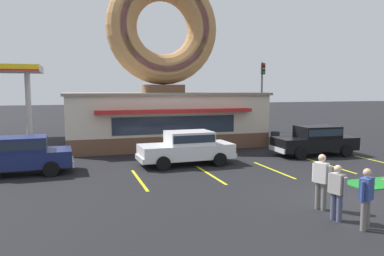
% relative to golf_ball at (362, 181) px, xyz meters
% --- Properties ---
extents(ground_plane, '(160.00, 160.00, 0.00)m').
position_rel_golf_ball_xyz_m(ground_plane, '(-2.11, -1.98, -0.05)').
color(ground_plane, black).
extents(donut_shop_building, '(12.30, 6.75, 10.96)m').
position_rel_golf_ball_xyz_m(donut_shop_building, '(-4.99, 11.96, 3.69)').
color(donut_shop_building, brown).
rests_on(donut_shop_building, ground).
extents(mini_donut_near_left, '(0.13, 0.13, 0.04)m').
position_rel_golf_ball_xyz_m(mini_donut_near_left, '(0.14, -0.44, -0.00)').
color(mini_donut_near_left, brown).
rests_on(mini_donut_near_left, putting_mat).
extents(mini_donut_mid_left, '(0.13, 0.13, 0.04)m').
position_rel_golf_ball_xyz_m(mini_donut_mid_left, '(0.83, 0.27, -0.00)').
color(mini_donut_mid_left, '#A5724C').
rests_on(mini_donut_mid_left, putting_mat).
extents(mini_donut_mid_centre, '(0.13, 0.13, 0.04)m').
position_rel_golf_ball_xyz_m(mini_donut_mid_centre, '(0.93, -0.11, -0.00)').
color(mini_donut_mid_centre, '#D8667F').
rests_on(mini_donut_mid_centre, putting_mat).
extents(golf_ball, '(0.04, 0.04, 0.04)m').
position_rel_golf_ball_xyz_m(golf_ball, '(0.00, 0.00, 0.00)').
color(golf_ball, white).
rests_on(golf_ball, putting_mat).
extents(car_navy, '(4.61, 2.08, 1.60)m').
position_rel_golf_ball_xyz_m(car_navy, '(-12.83, 5.47, 0.82)').
color(car_navy, navy).
rests_on(car_navy, ground).
extents(car_white, '(4.61, 2.09, 1.60)m').
position_rel_golf_ball_xyz_m(car_white, '(-5.46, 5.29, 0.82)').
color(car_white, silver).
rests_on(car_white, ground).
extents(car_black, '(4.64, 2.14, 1.60)m').
position_rel_golf_ball_xyz_m(car_black, '(1.91, 5.58, 0.82)').
color(car_black, black).
rests_on(car_black, ground).
extents(pedestrian_blue_sweater_man, '(0.32, 0.58, 1.55)m').
position_rel_golf_ball_xyz_m(pedestrian_blue_sweater_man, '(-3.80, -3.23, 0.80)').
color(pedestrian_blue_sweater_man, '#474C66').
rests_on(pedestrian_blue_sweater_man, ground).
extents(pedestrian_leather_jacket_man, '(0.55, 0.38, 1.60)m').
position_rel_golf_ball_xyz_m(pedestrian_leather_jacket_man, '(-3.54, -4.02, 0.83)').
color(pedestrian_leather_jacket_man, slate).
rests_on(pedestrian_leather_jacket_man, ground).
extents(pedestrian_clipboard_woman, '(0.38, 0.55, 1.68)m').
position_rel_golf_ball_xyz_m(pedestrian_clipboard_woman, '(-3.61, -2.31, 0.88)').
color(pedestrian_clipboard_woman, slate).
rests_on(pedestrian_clipboard_woman, ground).
extents(trash_bin, '(0.57, 0.57, 0.97)m').
position_rel_golf_ball_xyz_m(trash_bin, '(1.26, 8.70, 0.45)').
color(trash_bin, '#232833').
rests_on(trash_bin, ground).
extents(traffic_light_pole, '(0.28, 0.47, 5.80)m').
position_rel_golf_ball_xyz_m(traffic_light_pole, '(4.56, 16.60, 3.66)').
color(traffic_light_pole, '#595B60').
rests_on(traffic_light_pole, ground).
extents(parking_stripe_far_left, '(0.12, 3.60, 0.01)m').
position_rel_golf_ball_xyz_m(parking_stripe_far_left, '(-8.14, 3.02, -0.05)').
color(parking_stripe_far_left, yellow).
rests_on(parking_stripe_far_left, ground).
extents(parking_stripe_left, '(0.12, 3.60, 0.01)m').
position_rel_golf_ball_xyz_m(parking_stripe_left, '(-5.14, 3.02, -0.05)').
color(parking_stripe_left, yellow).
rests_on(parking_stripe_left, ground).
extents(parking_stripe_mid_left, '(0.12, 3.60, 0.01)m').
position_rel_golf_ball_xyz_m(parking_stripe_mid_left, '(-2.14, 3.02, -0.05)').
color(parking_stripe_mid_left, yellow).
rests_on(parking_stripe_mid_left, ground).
extents(parking_stripe_centre, '(0.12, 3.60, 0.01)m').
position_rel_golf_ball_xyz_m(parking_stripe_centre, '(0.86, 3.02, -0.05)').
color(parking_stripe_centre, yellow).
rests_on(parking_stripe_centre, ground).
extents(parking_stripe_mid_right, '(0.12, 3.60, 0.01)m').
position_rel_golf_ball_xyz_m(parking_stripe_mid_right, '(3.86, 3.02, -0.05)').
color(parking_stripe_mid_right, yellow).
rests_on(parking_stripe_mid_right, ground).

